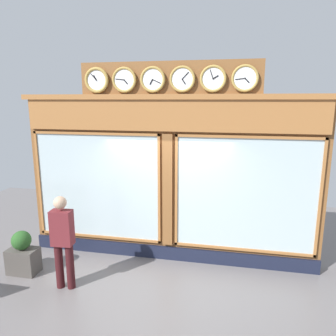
{
  "coord_description": "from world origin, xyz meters",
  "views": [
    {
      "loc": [
        -1.22,
        6.01,
        3.28
      ],
      "look_at": [
        0.0,
        0.0,
        1.95
      ],
      "focal_mm": 33.94,
      "sensor_mm": 36.0,
      "label": 1
    }
  ],
  "objects": [
    {
      "name": "shop_facade",
      "position": [
        0.0,
        -0.12,
        1.75
      ],
      "size": [
        6.06,
        0.42,
        3.98
      ],
      "color": "brown",
      "rests_on": "ground_plane"
    },
    {
      "name": "pedestrian",
      "position": [
        1.57,
        1.39,
        0.93
      ],
      "size": [
        0.38,
        0.25,
        1.69
      ],
      "color": "#3A1316",
      "rests_on": "ground_plane"
    },
    {
      "name": "planter_box",
      "position": [
        2.62,
        1.1,
        0.24
      ],
      "size": [
        0.56,
        0.36,
        0.49
      ],
      "primitive_type": "cube",
      "color": "#4C4742",
      "rests_on": "ground_plane"
    },
    {
      "name": "planter_shrub",
      "position": [
        2.62,
        1.1,
        0.67
      ],
      "size": [
        0.36,
        0.36,
        0.36
      ],
      "primitive_type": "sphere",
      "color": "#285623",
      "rests_on": "planter_box"
    }
  ]
}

